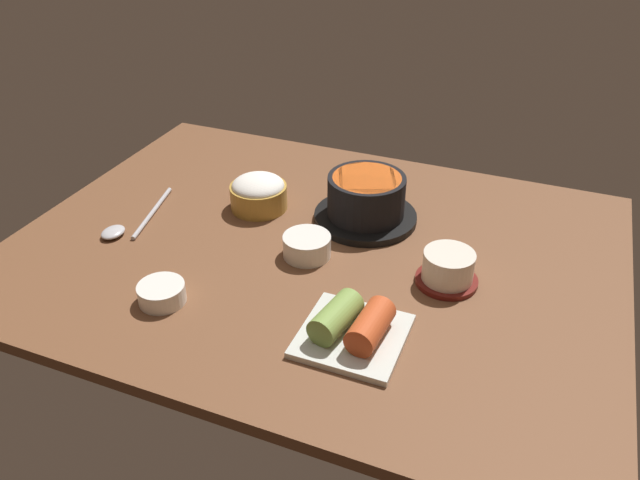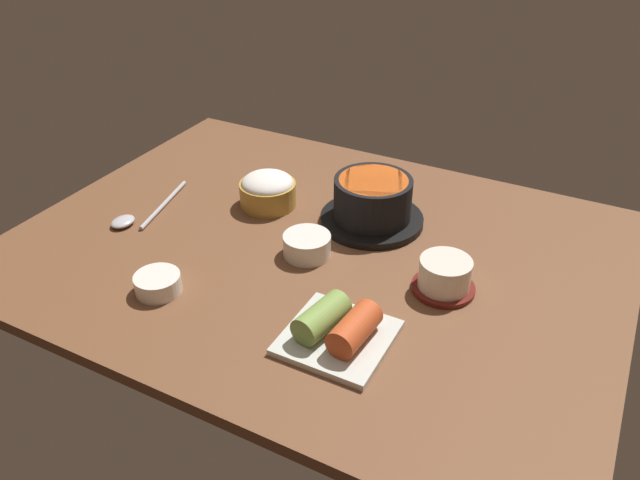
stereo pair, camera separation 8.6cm
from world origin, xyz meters
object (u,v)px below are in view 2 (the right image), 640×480
Objects in this scene: stone_pot at (372,202)px; banchan_cup_center at (305,244)px; tea_cup_with_saucer at (445,276)px; rice_bowl at (268,190)px; kimchi_plate at (338,329)px; spoon at (138,215)px; side_bowl_near at (158,283)px.

banchan_cup_center is (-5.76, -14.28, -2.17)cm from stone_pot.
tea_cup_with_saucer is at bearing -36.46° from stone_pot.
rice_bowl is 0.74× the size of kimchi_plate.
tea_cup_with_saucer is 23.45cm from banchan_cup_center.
kimchi_plate is (-9.16, -17.70, -0.60)cm from tea_cup_with_saucer.
tea_cup_with_saucer is 0.49× the size of spoon.
kimchi_plate is 48.20cm from spoon.
spoon is (-55.69, -5.25, -2.06)cm from tea_cup_with_saucer.
stone_pot is 1.90× the size of tea_cup_with_saucer.
tea_cup_with_saucer is at bearing -14.90° from rice_bowl.
kimchi_plate reaches higher than banchan_cup_center.
side_bowl_near is (-20.51, -33.50, -2.56)cm from stone_pot.
side_bowl_near is 0.36× the size of spoon.
kimchi_plate is 0.71× the size of spoon.
kimchi_plate is (28.24, -27.65, -1.11)cm from rice_bowl.
stone_pot is 20.00cm from rice_bowl.
side_bowl_near is (-29.01, -2.76, -0.50)cm from kimchi_plate.
banchan_cup_center is (-23.41, -1.23, -0.71)cm from tea_cup_with_saucer.
stone_pot reaches higher than kimchi_plate.
stone_pot is 39.37cm from side_bowl_near.
tea_cup_with_saucer reaches higher than banchan_cup_center.
rice_bowl is 30.46cm from side_bowl_near.
kimchi_plate is at bearing -49.12° from banchan_cup_center.
spoon is (-46.54, 12.45, -1.46)cm from kimchi_plate.
rice_bowl reaches higher than side_bowl_near.
rice_bowl reaches higher than kimchi_plate.
tea_cup_with_saucer is 55.98cm from spoon.
rice_bowl is 1.49× the size of side_bowl_near.
stone_pot is at bearing 8.90° from rice_bowl.
stone_pot is 0.93× the size of spoon.
banchan_cup_center is at bearing -176.98° from tea_cup_with_saucer.
stone_pot is 2.33× the size of banchan_cup_center.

